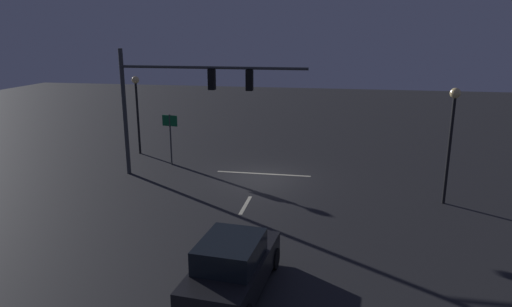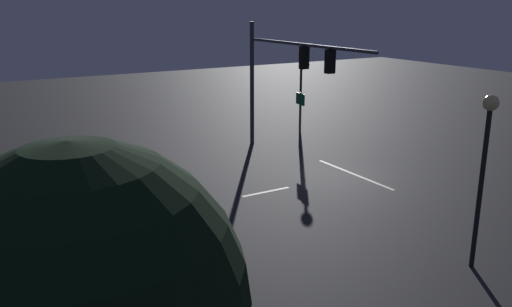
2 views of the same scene
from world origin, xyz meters
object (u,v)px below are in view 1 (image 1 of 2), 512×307
(street_lamp_left_kerb, at_px, (452,124))
(route_sign, at_px, (170,129))
(street_lamp_right_kerb, at_px, (137,100))
(traffic_signal_assembly, at_px, (182,91))
(car_approaching, at_px, (232,267))

(street_lamp_left_kerb, xyz_separation_m, route_sign, (13.87, -3.61, -1.46))
(street_lamp_left_kerb, xyz_separation_m, street_lamp_right_kerb, (16.69, -5.62, -0.19))
(street_lamp_right_kerb, xyz_separation_m, route_sign, (-2.81, 2.01, -1.27))
(street_lamp_left_kerb, distance_m, street_lamp_right_kerb, 17.61)
(traffic_signal_assembly, distance_m, street_lamp_left_kerb, 12.54)
(car_approaching, bearing_deg, traffic_signal_assembly, -64.20)
(car_approaching, xyz_separation_m, street_lamp_left_kerb, (-7.45, -8.60, 2.74))
(traffic_signal_assembly, height_order, street_lamp_right_kerb, traffic_signal_assembly)
(traffic_signal_assembly, distance_m, route_sign, 3.43)
(traffic_signal_assembly, xyz_separation_m, street_lamp_right_kerb, (4.29, -3.99, -1.10))
(traffic_signal_assembly, xyz_separation_m, street_lamp_left_kerb, (-12.40, 1.63, -0.91))
(street_lamp_right_kerb, relative_size, route_sign, 1.65)
(traffic_signal_assembly, relative_size, street_lamp_left_kerb, 1.87)
(traffic_signal_assembly, relative_size, street_lamp_right_kerb, 1.99)
(street_lamp_right_kerb, bearing_deg, route_sign, 144.46)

